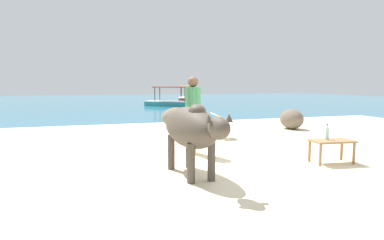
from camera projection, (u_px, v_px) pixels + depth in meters
name	position (u px, v px, depth m)	size (l,w,h in m)	color
sand_beach	(265.00, 164.00, 6.35)	(18.00, 14.00, 0.04)	beige
water_surface	(125.00, 102.00, 27.17)	(60.00, 36.00, 0.03)	teal
cow	(191.00, 128.00, 5.38)	(0.74, 2.07, 1.16)	#4C4238
low_bench_table	(332.00, 144.00, 6.28)	(0.80, 0.52, 0.43)	olive
bottle	(327.00, 133.00, 6.28)	(0.07, 0.07, 0.30)	#A3C6D1
deck_chair_near	(215.00, 124.00, 9.17)	(0.84, 0.64, 0.68)	olive
person_standing	(193.00, 109.00, 7.08)	(0.32, 0.49, 1.62)	#DBC64C
shore_rock_large	(176.00, 117.00, 11.39)	(1.01, 0.90, 0.67)	#756651
shore_rock_medium	(292.00, 119.00, 11.00)	(0.91, 0.65, 0.65)	#6B5B4C
boat_teal	(172.00, 102.00, 22.65)	(3.61, 3.16, 1.29)	teal
boat_red	(186.00, 98.00, 29.43)	(2.20, 3.85, 1.29)	#C63833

